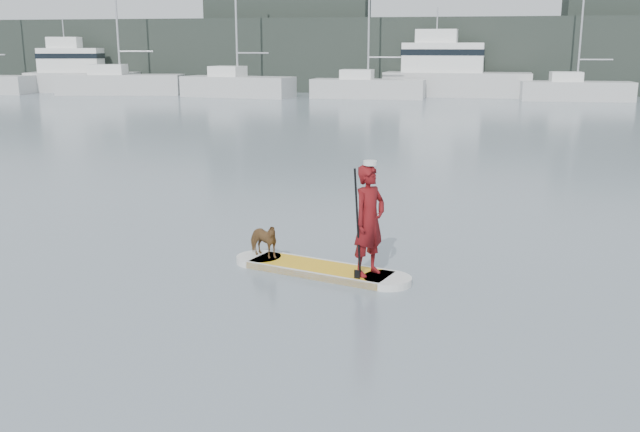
% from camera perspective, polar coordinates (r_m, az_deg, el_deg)
% --- Properties ---
extents(ground, '(140.00, 140.00, 0.00)m').
position_cam_1_polar(ground, '(10.38, -16.52, -8.49)').
color(ground, slate).
rests_on(ground, ground).
extents(paddleboard, '(3.18, 1.57, 0.12)m').
position_cam_1_polar(paddleboard, '(12.20, 0.00, -4.30)').
color(paddleboard, '#EDAF16').
rests_on(paddleboard, ground).
extents(paddler, '(0.73, 0.79, 1.82)m').
position_cam_1_polar(paddler, '(11.55, 3.96, -0.37)').
color(paddler, maroon).
rests_on(paddler, paddleboard).
extents(white_cap, '(0.22, 0.22, 0.07)m').
position_cam_1_polar(white_cap, '(11.36, 4.04, 4.26)').
color(white_cap, silver).
rests_on(white_cap, paddler).
extents(dog, '(0.81, 0.66, 0.62)m').
position_cam_1_polar(dog, '(12.67, -4.62, -1.91)').
color(dog, brown).
rests_on(dog, paddleboard).
extents(paddle, '(0.12, 0.29, 2.00)m').
position_cam_1_polar(paddle, '(11.38, 3.02, -1.77)').
color(paddle, black).
rests_on(paddle, ground).
extents(sailboat_b, '(9.99, 4.58, 14.30)m').
position_cam_1_polar(sailboat_b, '(59.63, -15.73, 10.29)').
color(sailboat_b, silver).
rests_on(sailboat_b, ground).
extents(sailboat_c, '(8.85, 4.32, 12.17)m').
position_cam_1_polar(sailboat_c, '(55.21, -6.66, 10.39)').
color(sailboat_c, silver).
rests_on(sailboat_c, ground).
extents(sailboat_d, '(8.39, 2.86, 12.24)m').
position_cam_1_polar(sailboat_d, '(53.59, 3.78, 10.33)').
color(sailboat_d, silver).
rests_on(sailboat_d, ground).
extents(sailboat_e, '(7.60, 2.50, 11.00)m').
position_cam_1_polar(sailboat_e, '(54.19, 19.76, 9.52)').
color(sailboat_e, silver).
rests_on(sailboat_e, ground).
extents(motor_yacht_a, '(11.18, 4.04, 6.60)m').
position_cam_1_polar(motor_yacht_a, '(56.42, 10.41, 11.29)').
color(motor_yacht_a, silver).
rests_on(motor_yacht_a, ground).
extents(motor_yacht_b, '(9.41, 4.81, 5.92)m').
position_cam_1_polar(motor_yacht_b, '(64.14, -18.80, 10.88)').
color(motor_yacht_b, silver).
rests_on(motor_yacht_b, ground).
extents(shore_mass, '(90.00, 6.00, 6.00)m').
position_cam_1_polar(shore_mass, '(61.70, 6.54, 12.66)').
color(shore_mass, black).
rests_on(shore_mass, ground).
extents(shore_building_west, '(14.00, 4.00, 9.00)m').
position_cam_1_polar(shore_building_west, '(64.20, -2.57, 14.09)').
color(shore_building_west, black).
rests_on(shore_building_west, ground).
extents(shore_building_east, '(10.00, 4.00, 8.00)m').
position_cam_1_polar(shore_building_east, '(63.95, 23.35, 12.60)').
color(shore_building_east, black).
rests_on(shore_building_east, ground).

